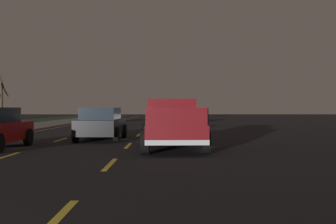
{
  "coord_description": "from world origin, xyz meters",
  "views": [
    {
      "loc": [
        -2.75,
        -3.22,
        1.51
      ],
      "look_at": [
        12.22,
        -3.34,
        1.37
      ],
      "focal_mm": 44.25,
      "sensor_mm": 36.0,
      "label": 1
    }
  ],
  "objects_px": {
    "sedan_black": "(101,123)",
    "sedan_blue": "(101,115)",
    "bare_tree_far": "(1,101)",
    "pickup_truck": "(172,124)",
    "sedan_white": "(169,116)"
  },
  "relations": [
    {
      "from": "sedan_white",
      "to": "sedan_black",
      "type": "distance_m",
      "value": 18.93
    },
    {
      "from": "pickup_truck",
      "to": "sedan_black",
      "type": "bearing_deg",
      "value": 39.5
    },
    {
      "from": "sedan_black",
      "to": "sedan_blue",
      "type": "distance_m",
      "value": 25.11
    },
    {
      "from": "pickup_truck",
      "to": "bare_tree_far",
      "type": "relative_size",
      "value": 1.11
    },
    {
      "from": "sedan_black",
      "to": "sedan_blue",
      "type": "relative_size",
      "value": 1.0
    },
    {
      "from": "pickup_truck",
      "to": "sedan_black",
      "type": "height_order",
      "value": "pickup_truck"
    },
    {
      "from": "bare_tree_far",
      "to": "sedan_blue",
      "type": "bearing_deg",
      "value": -76.91
    },
    {
      "from": "sedan_blue",
      "to": "sedan_black",
      "type": "bearing_deg",
      "value": -171.28
    },
    {
      "from": "pickup_truck",
      "to": "sedan_black",
      "type": "xyz_separation_m",
      "value": [
        3.98,
        3.28,
        -0.13
      ]
    },
    {
      "from": "sedan_black",
      "to": "bare_tree_far",
      "type": "distance_m",
      "value": 26.37
    },
    {
      "from": "pickup_truck",
      "to": "sedan_black",
      "type": "distance_m",
      "value": 5.15
    },
    {
      "from": "pickup_truck",
      "to": "sedan_blue",
      "type": "bearing_deg",
      "value": 13.83
    },
    {
      "from": "pickup_truck",
      "to": "sedan_white",
      "type": "relative_size",
      "value": 1.24
    },
    {
      "from": "sedan_black",
      "to": "bare_tree_far",
      "type": "height_order",
      "value": "bare_tree_far"
    },
    {
      "from": "sedan_black",
      "to": "bare_tree_far",
      "type": "bearing_deg",
      "value": 31.12
    }
  ]
}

